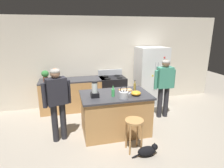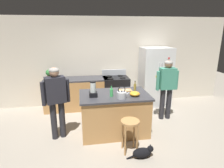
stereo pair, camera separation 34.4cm
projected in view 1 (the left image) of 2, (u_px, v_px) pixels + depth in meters
ground_plane at (115, 131)px, 4.54m from camera, size 14.00×14.00×0.00m
back_wall at (99, 62)px, 5.98m from camera, size 8.00×0.10×2.70m
kitchen_island at (115, 113)px, 4.41m from camera, size 1.54×0.98×0.93m
back_counter_run at (76, 95)px, 5.67m from camera, size 2.00×0.64×0.93m
refrigerator at (151, 76)px, 6.05m from camera, size 0.90×0.73×1.80m
stove_range at (112, 92)px, 5.90m from camera, size 0.76×0.65×1.11m
person_by_island_left at (57, 98)px, 3.94m from camera, size 0.59×0.33×1.59m
person_by_sink_right at (164, 83)px, 5.05m from camera, size 0.59×0.23×1.59m
bar_stool at (134, 127)px, 3.70m from camera, size 0.36×0.36×0.66m
cat at (148, 151)px, 3.63m from camera, size 0.52×0.18×0.26m
potted_plant at (45, 75)px, 5.30m from camera, size 0.20×0.20×0.30m
blender_appliance at (95, 91)px, 4.05m from camera, size 0.17×0.17×0.34m
bottle_soda at (113, 92)px, 4.10m from camera, size 0.07×0.07×0.26m
bottle_vinegar at (135, 86)px, 4.55m from camera, size 0.06×0.06×0.24m
mixing_bowl at (136, 93)px, 4.19m from camera, size 0.22×0.22×0.10m
tea_kettle at (124, 94)px, 4.02m from camera, size 0.28×0.20×0.27m
cutting_board at (125, 90)px, 4.53m from camera, size 0.30×0.20×0.02m
chef_knife at (126, 89)px, 4.53m from camera, size 0.21×0.13×0.01m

